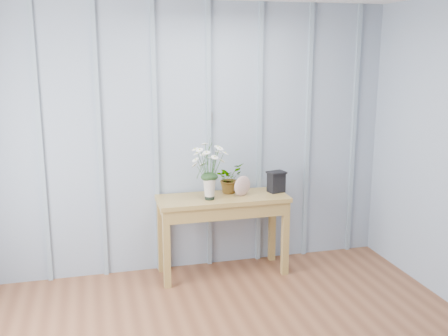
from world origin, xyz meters
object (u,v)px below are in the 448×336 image
object	(u,v)px
carved_box	(276,182)
daisy_vase	(209,163)
felt_disc_vessel	(242,186)
sideboard	(223,208)

from	to	relation	value
carved_box	daisy_vase	bearing A→B (deg)	-172.93
felt_disc_vessel	carved_box	bearing A→B (deg)	-16.95
daisy_vase	felt_disc_vessel	size ratio (longest dim) A/B	2.85
sideboard	carved_box	distance (m)	0.57
sideboard	felt_disc_vessel	xyz separation A→B (m)	(0.18, -0.02, 0.21)
felt_disc_vessel	daisy_vase	bearing A→B (deg)	161.84
felt_disc_vessel	carved_box	size ratio (longest dim) A/B	0.95
sideboard	daisy_vase	size ratio (longest dim) A/B	2.22
daisy_vase	felt_disc_vessel	bearing A→B (deg)	6.44
daisy_vase	carved_box	size ratio (longest dim) A/B	2.72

